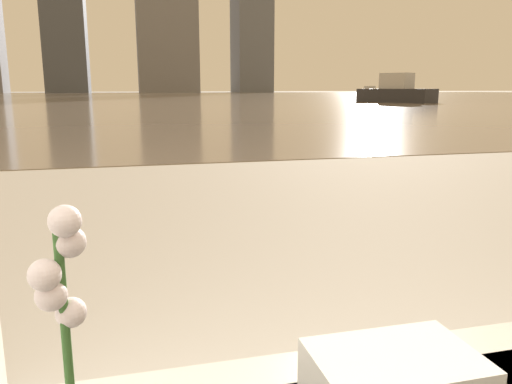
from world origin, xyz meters
The scene contains 3 objects.
harbor_water centered at (0.00, 62.00, 0.01)m, with size 180.00×110.00×0.01m.
harbor_boat_1 centered at (18.32, 33.05, 0.74)m, with size 4.34×5.79×2.08m.
harbor_boat_2 centered at (24.37, 48.97, 0.44)m, with size 1.44×3.37×1.23m.
Camera 1 is at (-0.64, 0.10, 1.04)m, focal length 35.00 mm.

